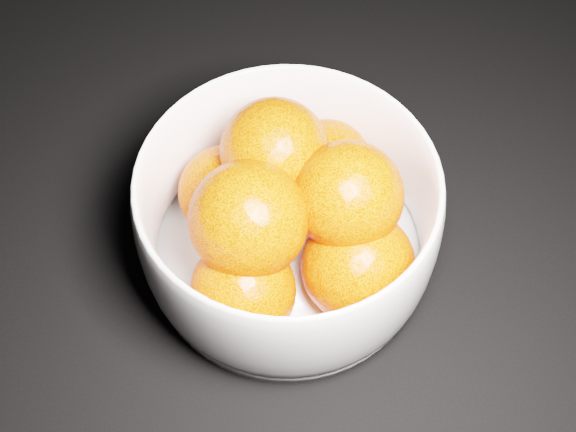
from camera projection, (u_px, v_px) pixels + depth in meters
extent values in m
cylinder|color=white|center=(288.00, 254.00, 0.64)|extent=(0.21, 0.21, 0.01)
sphere|color=#FF460A|center=(327.00, 163.00, 0.64)|extent=(0.07, 0.07, 0.07)
sphere|color=#FF460A|center=(226.00, 193.00, 0.62)|extent=(0.07, 0.07, 0.07)
sphere|color=#FF460A|center=(243.00, 291.00, 0.58)|extent=(0.08, 0.08, 0.08)
sphere|color=#FF460A|center=(358.00, 266.00, 0.59)|extent=(0.08, 0.08, 0.08)
sphere|color=#FF460A|center=(275.00, 152.00, 0.59)|extent=(0.08, 0.08, 0.08)
sphere|color=#FF460A|center=(248.00, 220.00, 0.56)|extent=(0.08, 0.08, 0.08)
sphere|color=#FF460A|center=(348.00, 196.00, 0.57)|extent=(0.08, 0.08, 0.08)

